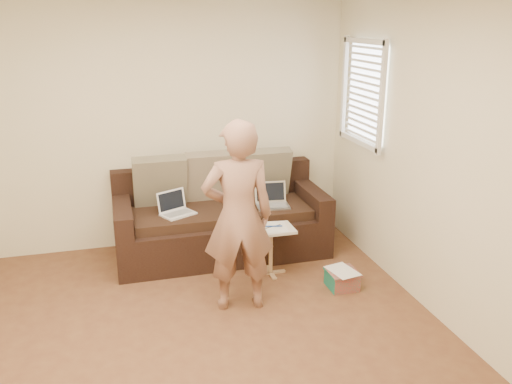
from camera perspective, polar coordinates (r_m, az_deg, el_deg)
floor at (r=4.24m, az=-5.64°, el=-16.86°), size 4.50×4.50×0.00m
wall_back at (r=5.82m, az=-9.94°, el=6.75°), size 4.00×0.00×4.00m
wall_right at (r=4.41m, az=20.30°, el=2.24°), size 0.00×4.50×4.50m
window_blinds at (r=5.57m, az=11.39°, el=10.34°), size 0.12×0.88×1.08m
sofa at (r=5.68m, az=-3.75°, el=-2.50°), size 2.20×0.95×0.85m
pillow_left at (r=5.67m, az=-10.20°, el=1.13°), size 0.55×0.29×0.57m
pillow_mid at (r=5.78m, az=-4.82°, el=1.68°), size 0.55×0.27×0.57m
pillow_right at (r=5.89m, az=0.98°, el=2.05°), size 0.55×0.28×0.57m
laptop_silver at (r=5.64m, az=1.83°, el=-1.59°), size 0.36×0.28×0.22m
laptop_white at (r=5.47m, az=-8.29°, el=-2.42°), size 0.39×0.35×0.23m
person at (r=4.48m, az=-1.92°, el=-2.66°), size 0.65×0.47×1.67m
side_table at (r=5.27m, az=1.58°, el=-6.31°), size 0.44×0.31×0.49m
drinking_glass at (r=5.18m, az=-0.61°, el=-3.10°), size 0.07×0.07×0.12m
scissors at (r=5.19m, az=1.82°, el=-3.68°), size 0.20×0.15×0.02m
paper_on_table at (r=5.20m, az=2.12°, el=-3.74°), size 0.25×0.33×0.00m
striped_box at (r=5.14m, az=9.16°, el=-9.14°), size 0.28×0.28×0.18m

